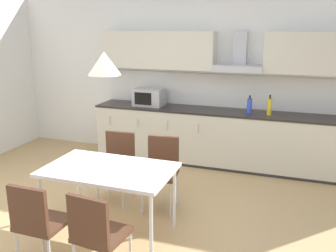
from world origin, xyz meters
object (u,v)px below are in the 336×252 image
Objects in this scene: bottle_blue at (249,106)px; pendant_lamp at (104,63)px; bottle_yellow at (269,106)px; chair_far_left at (118,160)px; chair_near_right at (96,230)px; chair_far_right at (161,165)px; microwave at (149,97)px; dining_table at (109,173)px; chair_near_left at (37,219)px.

pendant_lamp is at bearing -115.09° from bottle_blue.
bottle_yellow is at bearing -0.19° from bottle_blue.
chair_near_right is (0.59, -1.57, 0.00)m from chair_far_left.
chair_far_right is at bearing -125.04° from bottle_yellow.
microwave is 0.55× the size of chair_far_left.
bottle_yellow reaches higher than dining_table.
chair_far_left is 1.67m from chair_near_right.
bottle_blue is 2.73m from pendant_lamp.
chair_far_left is at bearing 179.97° from chair_far_right.
microwave is 1.75× the size of bottle_blue.
chair_far_left is 0.59m from chair_far_right.
microwave is 2.50m from dining_table.
microwave reaches higher than dining_table.
chair_near_left is (-0.30, -0.78, -0.17)m from dining_table.
chair_far_left is at bearing 110.98° from dining_table.
chair_far_left is at bearing -137.04° from bottle_yellow.
chair_far_left is (-0.30, 0.78, -0.17)m from dining_table.
dining_table is 0.85m from chair_far_right.
bottle_yellow is 2.76m from dining_table.
dining_table is at bearing 56.31° from pendant_lamp.
pendant_lamp is (0.30, -0.78, 1.28)m from chair_far_left.
chair_far_right and chair_near_right have the same top height.
dining_table is at bearing -69.02° from chair_far_left.
microwave is 3.25m from chair_near_left.
microwave is 1.73m from chair_far_left.
bottle_blue is (1.63, -0.06, -0.02)m from microwave.
dining_table is 0.85m from chair_near_left.
pendant_lamp is (-0.29, -0.78, 1.28)m from chair_far_right.
chair_near_right is 2.72× the size of pendant_lamp.
chair_far_right is 1.00× the size of chair_near_left.
chair_near_left is at bearing -110.78° from pendant_lamp.
chair_near_left is (-0.58, -0.00, 0.00)m from chair_near_right.
chair_far_right is 2.72× the size of pendant_lamp.
chair_far_right reaches higher than dining_table.
microwave is 2.60m from pendant_lamp.
chair_near_right is (-0.82, -3.15, -0.47)m from bottle_blue.
chair_near_right is (-1.11, -3.15, -0.48)m from bottle_yellow.
chair_near_right is 0.58m from chair_near_left.
pendant_lamp is at bearing -110.20° from chair_far_right.
chair_near_left is at bearing -89.88° from chair_far_left.
chair_far_right is at bearing 69.80° from dining_table.
microwave is at bearing 94.10° from chair_near_left.
pendant_lamp is at bearing -69.02° from chair_far_left.
pendant_lamp is (0.30, 0.78, 1.28)m from chair_near_left.
chair_near_left is at bearing -114.04° from bottle_blue.
microwave is 1.50× the size of pendant_lamp.
chair_far_left is (0.23, -1.64, -0.50)m from microwave.
bottle_blue is at bearing 64.91° from pendant_lamp.
bottle_yellow reaches higher than microwave.
chair_far_right is (0.29, 0.78, -0.17)m from dining_table.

